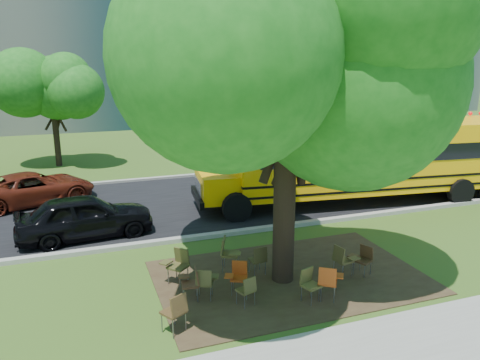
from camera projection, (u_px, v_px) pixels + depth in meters
name	position (u px, v px, depth m)	size (l,w,h in m)	color
ground	(248.00, 275.00, 12.60)	(160.00, 160.00, 0.00)	#37541A
dirt_patch	(290.00, 277.00, 12.46)	(7.00, 4.50, 0.03)	#382819
asphalt_road	(187.00, 202.00, 18.97)	(80.00, 8.00, 0.04)	black
kerb_near	(216.00, 235.00, 15.31)	(80.00, 0.25, 0.14)	gray
kerb_far	(168.00, 178.00, 22.69)	(80.00, 0.25, 0.14)	gray
bg_tree_2	(52.00, 87.00, 24.48)	(4.80, 4.80, 6.62)	black
bg_tree_3	(293.00, 70.00, 26.70)	(5.60, 5.60, 7.84)	black
bg_tree_4	(418.00, 81.00, 28.58)	(5.00, 5.00, 6.85)	black
main_tree	(288.00, 46.00, 10.84)	(7.20, 7.20, 9.56)	black
school_bus	(373.00, 156.00, 18.83)	(13.28, 4.30, 3.19)	#FFAF08
chair_0	(176.00, 308.00, 9.84)	(0.62, 0.75, 0.92)	#4D361B
chair_1	(205.00, 281.00, 11.19)	(0.67, 0.52, 0.83)	#47401E
chair_2	(248.00, 288.00, 10.91)	(0.53, 0.58, 0.77)	#49431F
chair_3	(238.00, 274.00, 11.53)	(0.68, 0.53, 0.82)	#A33E11
chair_4	(329.00, 280.00, 11.13)	(0.77, 0.61, 0.90)	#BE4614
chair_5	(309.00, 282.00, 11.09)	(0.57, 0.63, 0.84)	brown
chair_6	(363.00, 257.00, 12.52)	(0.66, 0.56, 0.82)	#462D19
chair_7	(343.00, 258.00, 12.38)	(0.60, 0.59, 0.87)	brown
chair_8	(192.00, 281.00, 11.19)	(0.49, 0.59, 0.83)	#4F2E1C
chair_9	(178.00, 262.00, 12.04)	(0.80, 0.63, 0.93)	#46421E
chair_10	(228.00, 251.00, 12.70)	(0.62, 0.79, 0.96)	brown
chair_11	(259.00, 257.00, 12.49)	(0.55, 0.54, 0.83)	#41391C
black_car	(85.00, 216.00, 15.09)	(1.72, 4.27, 1.45)	black
bg_car_red	(34.00, 188.00, 18.69)	(2.14, 4.64, 1.29)	#51190D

